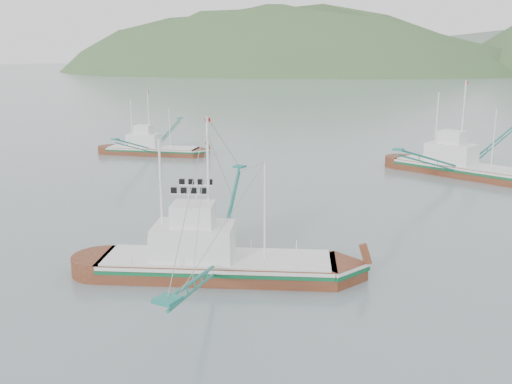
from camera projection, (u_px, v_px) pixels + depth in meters
The scene contains 5 objects.
ground at pixel (212, 258), 37.46m from camera, with size 1200.00×1200.00×0.00m, color slate.
main_boat at pixel (215, 243), 33.95m from camera, with size 14.43×24.32×10.36m.
bg_boat_left at pixel (152, 142), 75.43m from camera, with size 12.66×21.65×8.98m.
bg_boat_right at pixel (463, 157), 62.28m from camera, with size 15.63×26.73×11.08m.
headland_left at pixel (271, 71), 428.28m from camera, with size 448.00×308.00×210.00m, color #39592E.
Camera 1 is at (19.45, -29.68, 13.09)m, focal length 40.00 mm.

